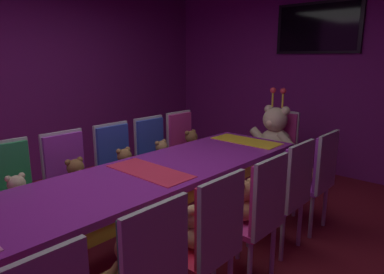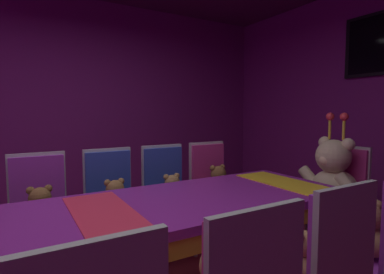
% 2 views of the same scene
% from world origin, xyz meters
% --- Properties ---
extents(wall_left, '(0.12, 6.40, 2.80)m').
position_xyz_m(wall_left, '(-2.60, 0.00, 1.40)').
color(wall_left, '#721E72').
rests_on(wall_left, ground_plane).
extents(banquet_table, '(0.90, 3.33, 0.75)m').
position_xyz_m(banquet_table, '(0.00, 0.00, 0.66)').
color(banquet_table, purple).
rests_on(banquet_table, ground_plane).
extents(chair_left_2, '(0.42, 0.41, 0.98)m').
position_xyz_m(chair_left_2, '(-0.85, -0.27, 0.60)').
color(chair_left_2, purple).
rests_on(chair_left_2, ground_plane).
extents(teddy_left_2, '(0.25, 0.33, 0.31)m').
position_xyz_m(teddy_left_2, '(-0.70, -0.27, 0.59)').
color(teddy_left_2, brown).
rests_on(teddy_left_2, chair_left_2).
extents(chair_left_3, '(0.42, 0.41, 0.98)m').
position_xyz_m(chair_left_3, '(-0.85, 0.28, 0.60)').
color(chair_left_3, '#2D47B2').
rests_on(chair_left_3, ground_plane).
extents(teddy_left_3, '(0.25, 0.32, 0.30)m').
position_xyz_m(teddy_left_3, '(-0.70, 0.28, 0.59)').
color(teddy_left_3, olive).
rests_on(teddy_left_3, chair_left_3).
extents(chair_left_4, '(0.42, 0.41, 0.98)m').
position_xyz_m(chair_left_4, '(-0.86, 0.80, 0.60)').
color(chair_left_4, '#2D47B2').
rests_on(chair_left_4, ground_plane).
extents(teddy_left_4, '(0.23, 0.30, 0.28)m').
position_xyz_m(teddy_left_4, '(-0.71, 0.80, 0.58)').
color(teddy_left_4, '#9E7247').
rests_on(teddy_left_4, chair_left_4).
extents(chair_left_5, '(0.42, 0.41, 0.98)m').
position_xyz_m(chair_left_5, '(-0.88, 1.32, 0.60)').
color(chair_left_5, '#CC338C').
rests_on(chair_left_5, ground_plane).
extents(teddy_left_5, '(0.26, 0.33, 0.31)m').
position_xyz_m(teddy_left_5, '(-0.74, 1.32, 0.59)').
color(teddy_left_5, brown).
rests_on(teddy_left_5, chair_left_5).
extents(chair_right_4, '(0.42, 0.41, 0.98)m').
position_xyz_m(chair_right_4, '(0.85, 0.81, 0.60)').
color(chair_right_4, purple).
rests_on(chair_right_4, ground_plane).
extents(teddy_right_4, '(0.21, 0.27, 0.26)m').
position_xyz_m(teddy_right_4, '(0.70, 0.81, 0.57)').
color(teddy_right_4, '#9E7247').
rests_on(teddy_right_4, chair_right_4).
extents(teddy_right_5, '(0.27, 0.35, 0.33)m').
position_xyz_m(teddy_right_5, '(0.72, 1.33, 0.60)').
color(teddy_right_5, '#9E7247').
rests_on(teddy_right_5, chair_right_5).
extents(throne_chair, '(0.41, 0.42, 0.98)m').
position_xyz_m(throne_chair, '(0.00, 2.21, 0.60)').
color(throne_chair, '#CC338C').
rests_on(throne_chair, ground_plane).
extents(king_teddy_bear, '(0.65, 0.50, 0.83)m').
position_xyz_m(king_teddy_bear, '(0.00, 2.04, 0.72)').
color(king_teddy_bear, beige).
rests_on(king_teddy_bear, throne_chair).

